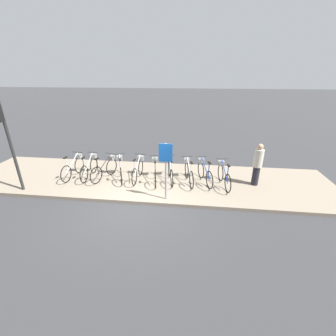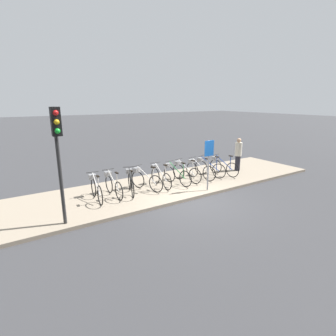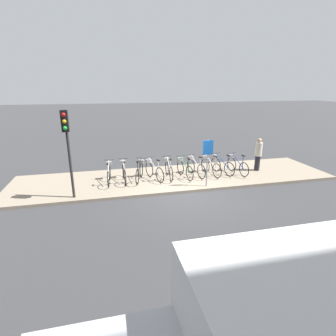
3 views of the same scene
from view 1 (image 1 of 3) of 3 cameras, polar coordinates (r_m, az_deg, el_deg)
The scene contains 15 objects.
ground_plane at distance 7.86m, azimuth -7.90°, elevation -9.18°, with size 120.00×120.00×0.00m, color #38383A.
sidewalk at distance 9.35m, azimuth -5.26°, elevation -3.06°, with size 14.83×3.58×0.12m.
parked_bicycle_0 at distance 10.14m, azimuth -22.77°, elevation 0.40°, with size 0.46×1.65×1.01m.
parked_bicycle_1 at distance 9.89m, azimuth -19.24°, elevation 0.38°, with size 0.46×1.65×1.01m.
parked_bicycle_2 at distance 9.55m, azimuth -15.59°, elevation 0.05°, with size 0.64×1.58×1.01m.
parked_bicycle_3 at distance 9.36m, azimuth -11.96°, elevation -0.07°, with size 0.68×1.56×1.01m.
parked_bicycle_4 at distance 9.20m, azimuth -7.58°, elevation -0.18°, with size 0.46×1.65×1.01m.
parked_bicycle_5 at distance 8.96m, azimuth -3.25°, elevation -0.65°, with size 0.48×1.63×1.01m.
parked_bicycle_6 at distance 8.99m, azimuth 0.57°, elevation -0.52°, with size 0.52×1.62×1.01m.
parked_bicycle_7 at distance 8.90m, azimuth 5.25°, elevation -0.88°, with size 0.54×1.61×1.01m.
parked_bicycle_8 at distance 8.98m, azimuth 9.19°, elevation -0.88°, with size 0.65×1.57×1.01m.
parked_bicycle_9 at distance 8.88m, azimuth 13.92°, elevation -1.58°, with size 0.48×1.63×1.01m.
pedestrian at distance 9.12m, azimuth 21.79°, elevation 0.99°, with size 0.34×0.34×1.66m.
traffic_light at distance 9.28m, azimuth -36.41°, elevation 8.40°, with size 0.24×0.40×3.32m.
sign_post at distance 7.26m, azimuth -0.59°, elevation 1.43°, with size 0.44×0.07×2.00m.
Camera 1 is at (1.83, -6.40, 4.18)m, focal length 24.00 mm.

